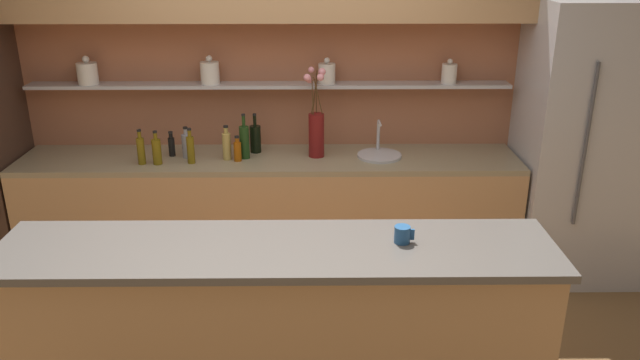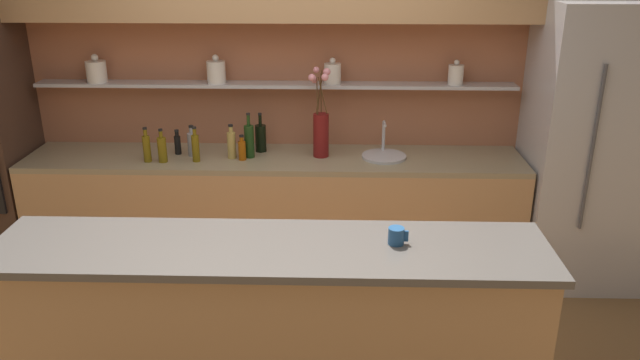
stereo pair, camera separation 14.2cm
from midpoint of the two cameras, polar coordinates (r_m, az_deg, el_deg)
back_wall_unit at (r=4.70m, az=-3.82°, el=10.53°), size 5.20×0.44×2.60m
back_counter_unit at (r=4.76m, az=-5.36°, el=-3.16°), size 3.65×0.62×0.92m
island_counter at (r=3.31m, az=-5.07°, el=-13.89°), size 2.74×0.61×1.02m
refrigerator at (r=4.89m, az=22.29°, el=3.02°), size 0.90×0.73×2.05m
flower_vase at (r=4.53m, az=-1.26°, el=4.82°), size 0.16×0.15×0.65m
sink_fixture at (r=4.59m, az=4.56°, el=2.41°), size 0.32×0.32×0.25m
bottle_spirit_0 at (r=4.55m, az=-9.42°, el=3.15°), size 0.06×0.06×0.25m
bottle_spirit_1 at (r=4.66m, az=-12.96°, el=3.13°), size 0.07×0.07×0.23m
bottle_oil_2 at (r=4.56m, az=-15.57°, el=2.57°), size 0.06×0.06×0.25m
bottle_wine_3 at (r=4.68m, az=-6.80°, el=3.80°), size 0.08×0.08×0.30m
bottle_oil_4 at (r=4.52m, az=-12.64°, el=2.80°), size 0.05×0.05×0.26m
bottle_wine_5 at (r=4.56m, az=-7.82°, el=3.51°), size 0.07×0.07×0.33m
bottle_sauce_6 at (r=4.72m, az=-14.26°, el=3.08°), size 0.05×0.05×0.19m
bottle_sauce_7 at (r=4.52m, az=-8.45°, el=2.67°), size 0.05×0.05×0.19m
bottle_oil_8 at (r=4.59m, az=-16.92°, el=2.64°), size 0.05×0.05×0.25m
coffee_mug at (r=3.08m, az=6.23°, el=-4.98°), size 0.10×0.08×0.09m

